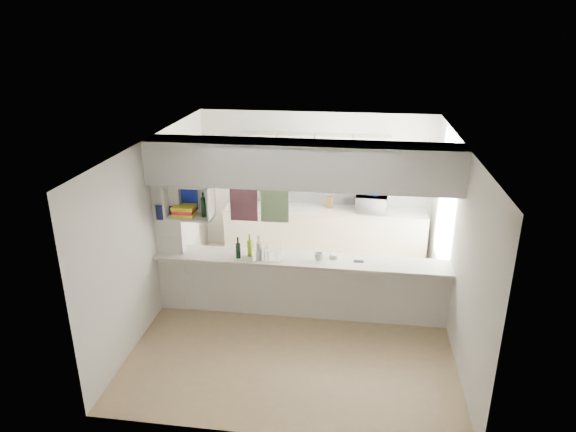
% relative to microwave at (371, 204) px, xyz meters
% --- Properties ---
extents(floor, '(4.80, 4.80, 0.00)m').
position_rel_microwave_xyz_m(floor, '(-1.02, -2.07, -1.07)').
color(floor, '#9F835C').
rests_on(floor, ground).
extents(ceiling, '(4.80, 4.80, 0.00)m').
position_rel_microwave_xyz_m(ceiling, '(-1.02, -2.07, 1.53)').
color(ceiling, white).
rests_on(ceiling, wall_back).
extents(wall_back, '(4.20, 0.00, 4.20)m').
position_rel_microwave_xyz_m(wall_back, '(-1.02, 0.33, 0.23)').
color(wall_back, silver).
rests_on(wall_back, floor).
extents(wall_left, '(0.00, 4.80, 4.80)m').
position_rel_microwave_xyz_m(wall_left, '(-3.12, -2.07, 0.23)').
color(wall_left, silver).
rests_on(wall_left, floor).
extents(wall_right, '(0.00, 4.80, 4.80)m').
position_rel_microwave_xyz_m(wall_right, '(1.08, -2.07, 0.23)').
color(wall_right, silver).
rests_on(wall_right, floor).
extents(servery_partition, '(4.20, 0.50, 2.60)m').
position_rel_microwave_xyz_m(servery_partition, '(-1.19, -2.06, 0.59)').
color(servery_partition, silver).
rests_on(servery_partition, floor).
extents(cubby_shelf, '(0.65, 0.35, 0.50)m').
position_rel_microwave_xyz_m(cubby_shelf, '(-2.58, -2.13, 0.64)').
color(cubby_shelf, white).
rests_on(cubby_shelf, bulkhead).
extents(kitchen_run, '(3.60, 0.63, 2.24)m').
position_rel_microwave_xyz_m(kitchen_run, '(-0.86, 0.07, -0.25)').
color(kitchen_run, beige).
rests_on(kitchen_run, floor).
extents(microwave, '(0.57, 0.41, 0.30)m').
position_rel_microwave_xyz_m(microwave, '(0.00, 0.00, 0.00)').
color(microwave, white).
rests_on(microwave, bench_top).
extents(bowl, '(0.25, 0.25, 0.06)m').
position_rel_microwave_xyz_m(bowl, '(0.03, 0.03, 0.18)').
color(bowl, '#0D1992').
rests_on(bowl, microwave).
extents(dish_rack, '(0.45, 0.37, 0.22)m').
position_rel_microwave_xyz_m(dish_rack, '(-1.50, -2.09, -0.06)').
color(dish_rack, silver).
rests_on(dish_rack, breakfast_bar).
extents(cup, '(0.15, 0.15, 0.10)m').
position_rel_microwave_xyz_m(cup, '(-0.75, -2.09, -0.09)').
color(cup, white).
rests_on(cup, dish_rack).
extents(wine_bottles, '(0.37, 0.15, 0.35)m').
position_rel_microwave_xyz_m(wine_bottles, '(-1.74, -2.13, -0.02)').
color(wine_bottles, black).
rests_on(wine_bottles, breakfast_bar).
extents(plastic_tubs, '(0.48, 0.17, 0.06)m').
position_rel_microwave_xyz_m(plastic_tubs, '(-0.51, -1.98, -0.12)').
color(plastic_tubs, silver).
rests_on(plastic_tubs, breakfast_bar).
extents(utensil_jar, '(0.11, 0.11, 0.15)m').
position_rel_microwave_xyz_m(utensil_jar, '(-1.55, 0.08, -0.08)').
color(utensil_jar, black).
rests_on(utensil_jar, bench_top).
extents(knife_block, '(0.12, 0.11, 0.21)m').
position_rel_microwave_xyz_m(knife_block, '(-0.75, 0.11, -0.05)').
color(knife_block, brown).
rests_on(knife_block, bench_top).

